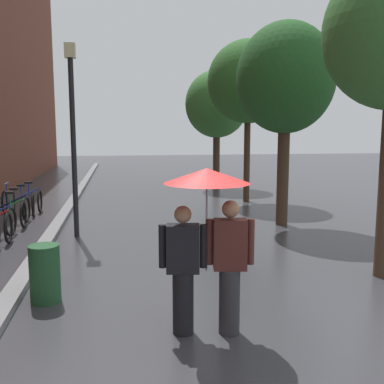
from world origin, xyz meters
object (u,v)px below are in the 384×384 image
object	(u,v)px
street_tree_1	(286,79)
parked_bicycle_8	(22,201)
street_tree_3	(217,105)
parked_bicycle_6	(7,209)
couple_under_umbrella	(207,228)
street_tree_2	(248,82)
litter_bin	(45,274)
parked_bicycle_5	(2,214)
parked_bicycle_7	(14,204)
street_lamp_post	(73,127)

from	to	relation	value
street_tree_1	parked_bicycle_8	distance (m)	8.51
street_tree_3	parked_bicycle_6	bearing A→B (deg)	-138.98
parked_bicycle_6	couple_under_umbrella	world-z (taller)	couple_under_umbrella
street_tree_2	street_tree_3	bearing A→B (deg)	93.01
parked_bicycle_6	litter_bin	distance (m)	6.30
couple_under_umbrella	street_tree_2	bearing A→B (deg)	70.63
parked_bicycle_5	street_tree_1	bearing A→B (deg)	-5.80
street_tree_3	parked_bicycle_8	world-z (taller)	street_tree_3
litter_bin	street_tree_2	bearing A→B (deg)	56.47
parked_bicycle_7	street_lamp_post	distance (m)	4.01
street_lamp_post	litter_bin	size ratio (longest dim) A/B	5.24
street_tree_1	litter_bin	xyz separation A→B (m)	(-5.39, -4.49, -3.38)
parked_bicycle_5	parked_bicycle_7	distance (m)	1.52
street_tree_3	street_lamp_post	world-z (taller)	street_tree_3
litter_bin	street_tree_1	bearing A→B (deg)	39.80
parked_bicycle_5	street_lamp_post	world-z (taller)	street_lamp_post
parked_bicycle_6	parked_bicycle_7	world-z (taller)	same
street_tree_2	street_tree_3	world-z (taller)	street_tree_2
parked_bicycle_8	parked_bicycle_7	bearing A→B (deg)	-97.44
parked_bicycle_8	litter_bin	xyz separation A→B (m)	(1.83, -7.42, 0.05)
parked_bicycle_7	street_tree_2	bearing A→B (deg)	12.56
litter_bin	couple_under_umbrella	bearing A→B (deg)	-32.84
street_tree_2	street_tree_3	distance (m)	3.98
street_tree_2	parked_bicycle_6	distance (m)	8.76
parked_bicycle_5	couple_under_umbrella	distance (m)	7.78
parked_bicycle_8	street_lamp_post	world-z (taller)	street_lamp_post
parked_bicycle_8	street_lamp_post	xyz separation A→B (m)	(1.91, -3.36, 2.22)
litter_bin	parked_bicycle_7	bearing A→B (deg)	105.88
street_tree_3	parked_bicycle_5	bearing A→B (deg)	-135.44
street_tree_2	couple_under_umbrella	xyz separation A→B (m)	(-3.44, -9.79, -2.83)
street_tree_3	couple_under_umbrella	distance (m)	14.30
street_tree_3	parked_bicycle_7	world-z (taller)	street_tree_3
parked_bicycle_7	street_lamp_post	bearing A→B (deg)	-53.34
street_tree_1	street_tree_3	distance (m)	7.87
street_tree_2	parked_bicycle_6	xyz separation A→B (m)	(-7.52, -2.42, -3.79)
street_tree_1	couple_under_umbrella	distance (m)	7.15
street_tree_1	street_lamp_post	size ratio (longest dim) A/B	1.18
parked_bicycle_7	street_tree_3	bearing A→B (deg)	37.59
street_tree_3	parked_bicycle_7	distance (m)	9.76
parked_bicycle_5	litter_bin	xyz separation A→B (m)	(1.87, -5.22, 0.05)
street_lamp_post	parked_bicycle_5	bearing A→B (deg)	149.19
street_tree_2	parked_bicycle_6	size ratio (longest dim) A/B	4.97
parked_bicycle_6	street_tree_2	bearing A→B (deg)	17.83
parked_bicycle_8	couple_under_umbrella	size ratio (longest dim) A/B	0.53
parked_bicycle_5	parked_bicycle_8	xyz separation A→B (m)	(0.04, 2.20, 0.00)
parked_bicycle_5	street_lamp_post	bearing A→B (deg)	-30.81
street_tree_1	street_tree_3	size ratio (longest dim) A/B	1.03
street_tree_3	parked_bicycle_8	size ratio (longest dim) A/B	4.66
street_tree_2	parked_bicycle_7	distance (m)	8.56
street_tree_2	parked_bicycle_7	world-z (taller)	street_tree_2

